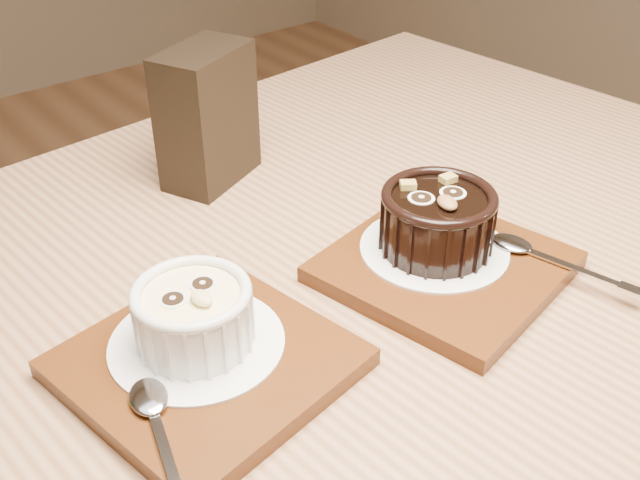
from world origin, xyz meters
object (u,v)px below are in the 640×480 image
(ramekin_dark, at_px, (437,218))
(condiment_stand, at_px, (207,116))
(tray_right, at_px, (444,267))
(tray_left, at_px, (207,363))
(ramekin_white, at_px, (193,313))
(table, at_px, (292,393))

(ramekin_dark, relative_size, condiment_stand, 0.70)
(tray_right, distance_m, ramekin_dark, 0.04)
(tray_left, height_order, condiment_stand, condiment_stand)
(ramekin_dark, xyz_separation_m, condiment_stand, (-0.07, 0.26, 0.02))
(ramekin_white, relative_size, ramekin_dark, 0.88)
(ramekin_white, distance_m, ramekin_dark, 0.23)
(ramekin_dark, height_order, condiment_stand, condiment_stand)
(tray_left, distance_m, ramekin_dark, 0.23)
(tray_left, xyz_separation_m, ramekin_dark, (0.23, -0.01, 0.04))
(ramekin_white, xyz_separation_m, tray_right, (0.22, -0.04, -0.04))
(condiment_stand, bearing_deg, ramekin_white, -123.50)
(tray_right, relative_size, ramekin_dark, 1.83)
(table, bearing_deg, ramekin_dark, -9.10)
(tray_right, bearing_deg, tray_left, 174.05)
(tray_right, bearing_deg, table, 163.95)
(table, height_order, tray_right, tray_right)
(ramekin_white, height_order, condiment_stand, condiment_stand)
(tray_left, bearing_deg, condiment_stand, 57.91)
(table, relative_size, tray_left, 7.04)
(ramekin_dark, distance_m, condiment_stand, 0.27)
(ramekin_white, distance_m, condiment_stand, 0.28)
(table, bearing_deg, ramekin_white, -179.35)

